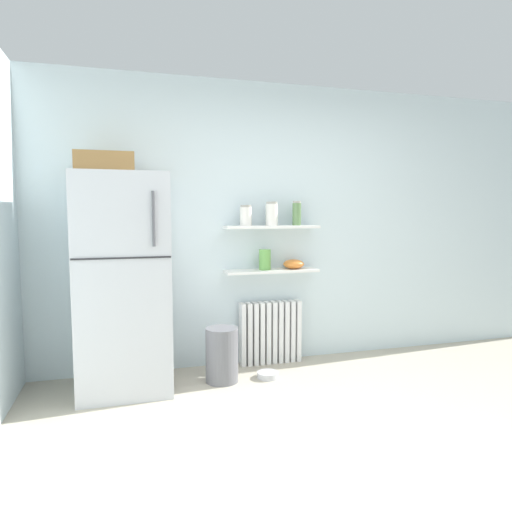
{
  "coord_description": "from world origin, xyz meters",
  "views": [
    {
      "loc": [
        -1.36,
        -2.06,
        1.41
      ],
      "look_at": [
        -0.31,
        1.6,
        1.05
      ],
      "focal_mm": 31.83,
      "sensor_mm": 36.0,
      "label": 1
    }
  ],
  "objects_px": {
    "shelf_bowl": "(294,264)",
    "trash_bin": "(222,355)",
    "radiator": "(270,332)",
    "vase": "(265,260)",
    "refrigerator": "(122,279)",
    "storage_jar_0": "(246,216)",
    "storage_jar_1": "(272,214)",
    "storage_jar_2": "(297,213)",
    "pet_food_bowl": "(268,375)"
  },
  "relations": [
    {
      "from": "radiator",
      "to": "vase",
      "type": "bearing_deg",
      "value": -155.05
    },
    {
      "from": "radiator",
      "to": "storage_jar_2",
      "type": "height_order",
      "value": "storage_jar_2"
    },
    {
      "from": "vase",
      "to": "refrigerator",
      "type": "bearing_deg",
      "value": -169.32
    },
    {
      "from": "storage_jar_0",
      "to": "pet_food_bowl",
      "type": "height_order",
      "value": "storage_jar_0"
    },
    {
      "from": "pet_food_bowl",
      "to": "storage_jar_0",
      "type": "bearing_deg",
      "value": 106.2
    },
    {
      "from": "storage_jar_1",
      "to": "vase",
      "type": "xyz_separation_m",
      "value": [
        -0.06,
        -0.0,
        -0.42
      ]
    },
    {
      "from": "storage_jar_1",
      "to": "radiator",
      "type": "bearing_deg",
      "value": 90.0
    },
    {
      "from": "vase",
      "to": "shelf_bowl",
      "type": "bearing_deg",
      "value": 0.0
    },
    {
      "from": "storage_jar_1",
      "to": "trash_bin",
      "type": "bearing_deg",
      "value": -149.47
    },
    {
      "from": "refrigerator",
      "to": "shelf_bowl",
      "type": "xyz_separation_m",
      "value": [
        1.54,
        0.24,
        0.05
      ]
    },
    {
      "from": "storage_jar_1",
      "to": "vase",
      "type": "relative_size",
      "value": 1.16
    },
    {
      "from": "refrigerator",
      "to": "storage_jar_2",
      "type": "relative_size",
      "value": 8.24
    },
    {
      "from": "storage_jar_2",
      "to": "trash_bin",
      "type": "distance_m",
      "value": 1.45
    },
    {
      "from": "storage_jar_1",
      "to": "storage_jar_2",
      "type": "height_order",
      "value": "storage_jar_2"
    },
    {
      "from": "refrigerator",
      "to": "radiator",
      "type": "height_order",
      "value": "refrigerator"
    },
    {
      "from": "vase",
      "to": "pet_food_bowl",
      "type": "relative_size",
      "value": 1.01
    },
    {
      "from": "radiator",
      "to": "trash_bin",
      "type": "height_order",
      "value": "radiator"
    },
    {
      "from": "shelf_bowl",
      "to": "trash_bin",
      "type": "distance_m",
      "value": 1.08
    },
    {
      "from": "storage_jar_0",
      "to": "storage_jar_2",
      "type": "distance_m",
      "value": 0.49
    },
    {
      "from": "refrigerator",
      "to": "storage_jar_1",
      "type": "height_order",
      "value": "refrigerator"
    },
    {
      "from": "trash_bin",
      "to": "pet_food_bowl",
      "type": "height_order",
      "value": "trash_bin"
    },
    {
      "from": "shelf_bowl",
      "to": "storage_jar_2",
      "type": "bearing_deg",
      "value": -0.0
    },
    {
      "from": "refrigerator",
      "to": "vase",
      "type": "height_order",
      "value": "refrigerator"
    },
    {
      "from": "storage_jar_2",
      "to": "shelf_bowl",
      "type": "xyz_separation_m",
      "value": [
        -0.03,
        0.0,
        -0.47
      ]
    },
    {
      "from": "storage_jar_0",
      "to": "radiator",
      "type": "bearing_deg",
      "value": 7.01
    },
    {
      "from": "radiator",
      "to": "refrigerator",
      "type": "bearing_deg",
      "value": -168.57
    },
    {
      "from": "storage_jar_2",
      "to": "trash_bin",
      "type": "xyz_separation_m",
      "value": [
        -0.78,
        -0.32,
        -1.18
      ]
    },
    {
      "from": "radiator",
      "to": "shelf_bowl",
      "type": "distance_m",
      "value": 0.68
    },
    {
      "from": "storage_jar_1",
      "to": "storage_jar_0",
      "type": "bearing_deg",
      "value": 180.0
    },
    {
      "from": "storage_jar_2",
      "to": "vase",
      "type": "distance_m",
      "value": 0.52
    },
    {
      "from": "refrigerator",
      "to": "pet_food_bowl",
      "type": "distance_m",
      "value": 1.46
    },
    {
      "from": "vase",
      "to": "shelf_bowl",
      "type": "height_order",
      "value": "vase"
    },
    {
      "from": "pet_food_bowl",
      "to": "radiator",
      "type": "bearing_deg",
      "value": 69.03
    },
    {
      "from": "vase",
      "to": "shelf_bowl",
      "type": "xyz_separation_m",
      "value": [
        0.28,
        0.0,
        -0.05
      ]
    },
    {
      "from": "radiator",
      "to": "storage_jar_0",
      "type": "bearing_deg",
      "value": -172.99
    },
    {
      "from": "radiator",
      "to": "trash_bin",
      "type": "xyz_separation_m",
      "value": [
        -0.54,
        -0.35,
        -0.06
      ]
    },
    {
      "from": "storage_jar_2",
      "to": "refrigerator",
      "type": "bearing_deg",
      "value": -171.39
    },
    {
      "from": "shelf_bowl",
      "to": "refrigerator",
      "type": "bearing_deg",
      "value": -171.24
    },
    {
      "from": "radiator",
      "to": "vase",
      "type": "distance_m",
      "value": 0.7
    },
    {
      "from": "storage_jar_2",
      "to": "pet_food_bowl",
      "type": "height_order",
      "value": "storage_jar_2"
    },
    {
      "from": "storage_jar_0",
      "to": "vase",
      "type": "distance_m",
      "value": 0.44
    },
    {
      "from": "shelf_bowl",
      "to": "radiator",
      "type": "bearing_deg",
      "value": 172.16
    },
    {
      "from": "refrigerator",
      "to": "shelf_bowl",
      "type": "height_order",
      "value": "refrigerator"
    },
    {
      "from": "refrigerator",
      "to": "storage_jar_0",
      "type": "height_order",
      "value": "refrigerator"
    },
    {
      "from": "storage_jar_1",
      "to": "trash_bin",
      "type": "height_order",
      "value": "storage_jar_1"
    },
    {
      "from": "shelf_bowl",
      "to": "trash_bin",
      "type": "bearing_deg",
      "value": -157.24
    },
    {
      "from": "pet_food_bowl",
      "to": "storage_jar_1",
      "type": "bearing_deg",
      "value": 67.38
    },
    {
      "from": "shelf_bowl",
      "to": "storage_jar_0",
      "type": "bearing_deg",
      "value": 180.0
    },
    {
      "from": "shelf_bowl",
      "to": "pet_food_bowl",
      "type": "height_order",
      "value": "shelf_bowl"
    },
    {
      "from": "refrigerator",
      "to": "vase",
      "type": "xyz_separation_m",
      "value": [
        1.26,
        0.24,
        0.1
      ]
    }
  ]
}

